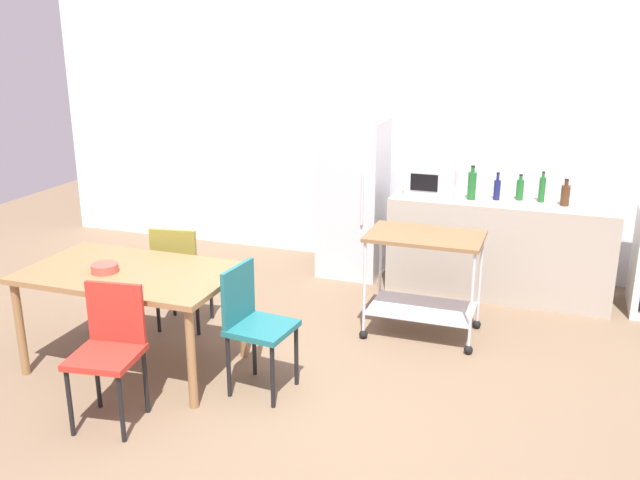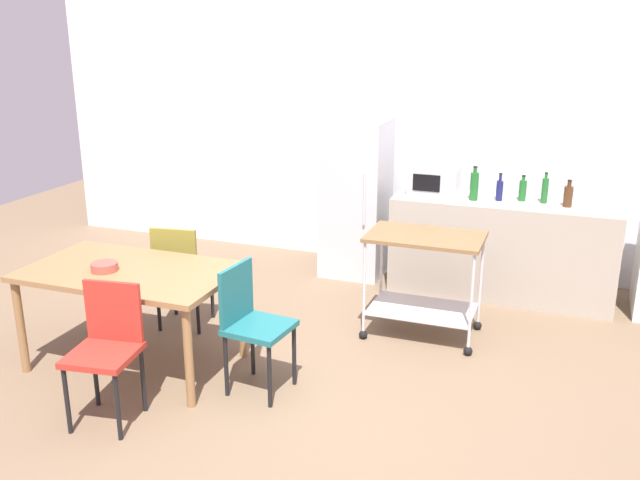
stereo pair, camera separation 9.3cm
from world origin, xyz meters
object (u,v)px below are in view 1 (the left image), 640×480
object	(u,v)px
microwave	(432,179)
fruit_bowl	(105,268)
chair_red	(109,345)
bottle_vinegar	(565,195)
bottle_olive_oil	(472,185)
bottle_hot_sauce	(497,189)
bottle_wine	(542,189)
kitchen_cart	(424,268)
chair_olive	(180,270)
chair_teal	(254,320)
refrigerator	(353,198)
dining_table	(131,281)
bottle_soda	(520,189)

from	to	relation	value
microwave	fruit_bowl	world-z (taller)	microwave
chair_red	bottle_vinegar	world-z (taller)	bottle_vinegar
bottle_olive_oil	bottle_hot_sauce	xyz separation A→B (m)	(0.22, 0.06, -0.03)
chair_red	bottle_wine	world-z (taller)	bottle_wine
kitchen_cart	bottle_wine	world-z (taller)	bottle_wine
bottle_hot_sauce	chair_red	bearing A→B (deg)	-123.65
chair_olive	bottle_hot_sauce	bearing A→B (deg)	-153.11
chair_teal	fruit_bowl	world-z (taller)	chair_teal
fruit_bowl	bottle_hot_sauce	bearing A→B (deg)	45.09
kitchen_cart	bottle_wine	distance (m)	1.50
kitchen_cart	chair_red	bearing A→B (deg)	-129.79
chair_olive	bottle_hot_sauce	world-z (taller)	bottle_hot_sauce
kitchen_cart	microwave	size ratio (longest dim) A/B	1.98
chair_olive	bottle_olive_oil	size ratio (longest dim) A/B	2.86
chair_red	refrigerator	size ratio (longest dim) A/B	0.57
dining_table	microwave	size ratio (longest dim) A/B	3.26
bottle_wine	microwave	bearing A→B (deg)	178.40
chair_teal	fruit_bowl	distance (m)	1.15
chair_olive	bottle_wine	distance (m)	3.25
dining_table	chair_teal	distance (m)	0.98
dining_table	bottle_vinegar	bearing A→B (deg)	39.12
bottle_soda	bottle_wine	world-z (taller)	bottle_wine
chair_olive	bottle_vinegar	bearing A→B (deg)	-159.22
kitchen_cart	chair_teal	bearing A→B (deg)	-125.63
chair_olive	bottle_vinegar	xyz separation A→B (m)	(2.91, 1.66, 0.48)
fruit_bowl	microwave	bearing A→B (deg)	54.02
fruit_bowl	chair_olive	bearing A→B (deg)	80.36
bottle_hot_sauce	fruit_bowl	distance (m)	3.48
bottle_soda	bottle_vinegar	bearing A→B (deg)	-11.62
chair_red	kitchen_cart	xyz separation A→B (m)	(1.60, 1.92, 0.05)
kitchen_cart	fruit_bowl	distance (m)	2.44
dining_table	chair_red	distance (m)	0.75
bottle_hot_sauce	bottle_vinegar	world-z (taller)	bottle_hot_sauce
bottle_hot_sauce	bottle_soda	size ratio (longest dim) A/B	1.07
chair_red	bottle_hot_sauce	bearing A→B (deg)	48.27
bottle_vinegar	bottle_soda	bearing A→B (deg)	168.38
chair_olive	chair_teal	size ratio (longest dim) A/B	1.00
microwave	bottle_vinegar	distance (m)	1.20
bottle_soda	fruit_bowl	size ratio (longest dim) A/B	1.24
bottle_vinegar	kitchen_cart	bearing A→B (deg)	-132.45
kitchen_cart	bottle_olive_oil	world-z (taller)	bottle_olive_oil
dining_table	bottle_hot_sauce	size ratio (longest dim) A/B	5.95
chair_red	microwave	bearing A→B (deg)	57.51
refrigerator	fruit_bowl	size ratio (longest dim) A/B	8.19
dining_table	chair_teal	bearing A→B (deg)	-1.41
chair_teal	dining_table	bearing A→B (deg)	94.62
dining_table	refrigerator	world-z (taller)	refrigerator
dining_table	chair_olive	bearing A→B (deg)	91.06
chair_olive	bottle_wine	size ratio (longest dim) A/B	3.22
bottle_hot_sauce	fruit_bowl	world-z (taller)	bottle_hot_sauce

